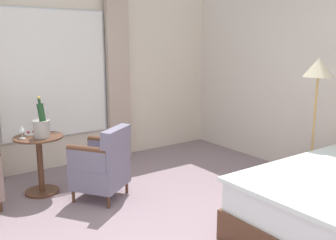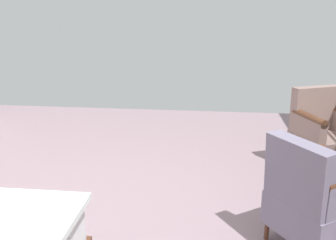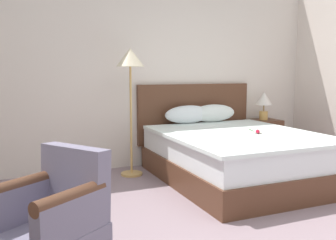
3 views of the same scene
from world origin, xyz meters
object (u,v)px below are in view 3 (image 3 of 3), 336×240
Objects in this scene: nightstand at (263,139)px; armchair_by_window at (54,224)px; floor_lamp_brass at (130,68)px; bed at (232,152)px; bedside_lamp at (264,101)px.

armchair_by_window reaches higher than nightstand.
armchair_by_window is at bearing -117.95° from floor_lamp_brass.
bed is 1.67m from floor_lamp_brass.
nightstand is (1.07, 0.80, -0.04)m from bed.
armchair_by_window is (-1.21, -2.28, -0.98)m from floor_lamp_brass.
armchair_by_window is at bearing -145.06° from bed.
bedside_lamp is 0.26× the size of floor_lamp_brass.
bed reaches higher than armchair_by_window.
bed reaches higher than nightstand.
floor_lamp_brass is (-1.12, 0.65, 1.05)m from bed.
bedside_lamp is at bearing 180.00° from nightstand.
bedside_lamp is 4.21m from armchair_by_window.
floor_lamp_brass is at bearing 149.66° from bed.
armchair_by_window is (-3.40, -2.43, -0.48)m from bedside_lamp.
nightstand is 0.37× the size of floor_lamp_brass.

